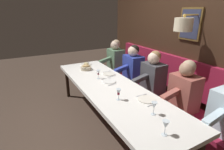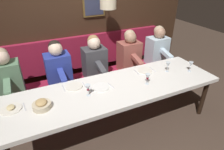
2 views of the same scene
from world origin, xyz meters
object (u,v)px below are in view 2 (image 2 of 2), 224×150
at_px(diner_middle, 95,59).
at_px(wine_glass_3, 148,77).
at_px(wine_glass_0, 191,65).
at_px(diner_far, 58,66).
at_px(diner_nearest, 158,47).
at_px(dining_table, 116,90).
at_px(wine_glass_2, 168,65).
at_px(bread_bowl, 42,105).
at_px(diner_near, 129,52).
at_px(wine_glass_1, 88,88).
at_px(diner_farthest, 7,75).

height_order(diner_middle, wine_glass_3, diner_middle).
bearing_deg(diner_middle, wine_glass_0, -126.77).
bearing_deg(diner_far, diner_nearest, -90.00).
distance_m(dining_table, wine_glass_0, 1.31).
xyz_separation_m(wine_glass_2, wine_glass_3, (-0.18, 0.51, -0.00)).
bearing_deg(wine_glass_3, diner_middle, 23.76).
bearing_deg(bread_bowl, wine_glass_3, -92.96).
height_order(diner_near, wine_glass_0, diner_near).
height_order(wine_glass_1, wine_glass_3, same).
bearing_deg(wine_glass_0, wine_glass_3, 92.12).
bearing_deg(diner_farthest, wine_glass_0, -109.73).
relative_size(diner_farthest, wine_glass_2, 4.82).
height_order(diner_farthest, wine_glass_2, diner_farthest).
bearing_deg(diner_middle, diner_farthest, 90.00).
distance_m(wine_glass_0, bread_bowl, 2.31).
relative_size(diner_middle, wine_glass_0, 4.82).
height_order(wine_glass_3, bread_bowl, wine_glass_3).
bearing_deg(diner_farthest, diner_nearest, -90.00).
relative_size(dining_table, wine_glass_3, 18.84).
bearing_deg(dining_table, diner_nearest, -57.30).
height_order(diner_near, wine_glass_3, diner_near).
bearing_deg(wine_glass_0, diner_farthest, 70.27).
relative_size(wine_glass_0, wine_glass_1, 1.00).
distance_m(diner_middle, diner_farthest, 1.40).
bearing_deg(wine_glass_3, wine_glass_2, -70.59).
relative_size(diner_near, diner_farthest, 1.00).
height_order(diner_far, wine_glass_0, diner_far).
xyz_separation_m(wine_glass_1, bread_bowl, (-0.01, 0.59, -0.07)).
height_order(diner_nearest, diner_near, same).
relative_size(diner_near, wine_glass_0, 4.82).
height_order(dining_table, wine_glass_0, wine_glass_0).
bearing_deg(wine_glass_3, diner_farthest, 61.54).
distance_m(dining_table, wine_glass_3, 0.49).
xyz_separation_m(diner_nearest, wine_glass_3, (-1.00, 0.93, 0.04)).
xyz_separation_m(diner_nearest, diner_middle, (0.00, 1.37, 0.00)).
height_order(diner_nearest, wine_glass_2, diner_nearest).
bearing_deg(wine_glass_1, wine_glass_0, -91.95).
distance_m(dining_table, diner_nearest, 1.64).
height_order(diner_middle, diner_farthest, same).
bearing_deg(diner_farthest, wine_glass_2, -109.11).
distance_m(dining_table, wine_glass_1, 0.46).
bearing_deg(diner_farthest, dining_table, -122.36).
bearing_deg(diner_far, diner_middle, -90.00).
bearing_deg(diner_nearest, wine_glass_0, 175.34).
distance_m(diner_far, wine_glass_0, 2.16).
relative_size(diner_farthest, wine_glass_1, 4.82).
bearing_deg(wine_glass_2, dining_table, 94.05).
height_order(diner_near, wine_glass_1, diner_near).
xyz_separation_m(dining_table, diner_middle, (0.88, -0.01, 0.13)).
relative_size(wine_glass_2, wine_glass_3, 1.00).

